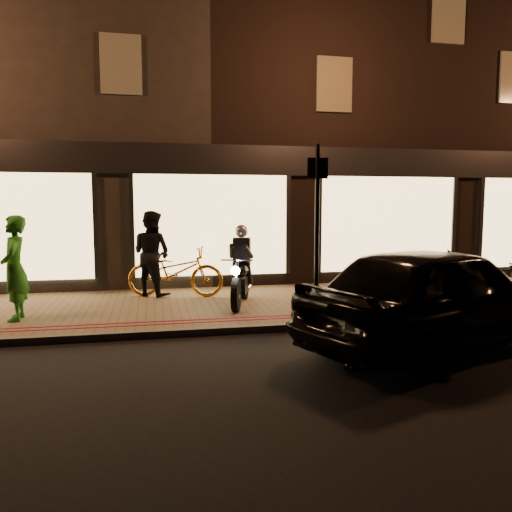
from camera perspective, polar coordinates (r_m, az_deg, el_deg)
The scene contains 12 objects.
ground at distance 8.25m, azimuth -1.66°, elevation -8.91°, with size 90.00×90.00×0.00m, color black.
sidewalk at distance 10.16m, azimuth -3.64°, elevation -5.72°, with size 50.00×4.00×0.12m, color brown.
kerb_stone at distance 8.28m, azimuth -1.72°, elevation -8.42°, with size 50.00×0.14×0.12m, color #59544C.
red_kerb_lines at distance 8.75m, azimuth -2.30°, elevation -7.22°, with size 50.00×0.26×0.01m.
building_row at distance 17.03m, azimuth -7.15°, elevation 13.12°, with size 48.00×10.11×8.50m.
motorcycle at distance 9.91m, azimuth -1.75°, elevation -2.05°, with size 0.82×1.89×1.59m.
sign_post at distance 8.63m, azimuth 6.98°, elevation 3.79°, with size 0.34×0.13×3.00m.
bicycle_gold at distance 10.90m, azimuth -9.20°, elevation -1.76°, with size 0.72×2.08×1.09m, color orange.
bicycle_dark at distance 10.50m, azimuth 25.41°, elevation -2.99°, with size 0.44×1.55×0.93m, color black.
person_green at distance 9.49m, azimuth -25.88°, elevation -1.25°, with size 0.66×0.43×1.81m, color #278022.
person_dark at distance 11.06m, azimuth -11.85°, elevation 0.29°, with size 0.90×0.70×1.85m, color black.
parked_car at distance 7.80m, azimuth 20.09°, elevation -4.29°, with size 1.84×4.56×1.55m, color black.
Camera 1 is at (-1.39, -7.85, 2.12)m, focal length 35.00 mm.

